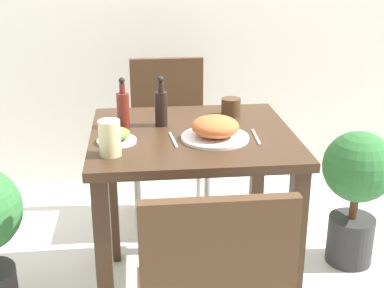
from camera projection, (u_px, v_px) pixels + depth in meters
The scene contains 11 objects.
dining_table at pixel (192, 165), 2.18m from camera, with size 0.80×0.75×0.77m.
chair_far at pixel (169, 133), 2.91m from camera, with size 0.42×0.42×0.90m.
food_plate at pixel (215, 129), 2.04m from camera, with size 0.26×0.26×0.09m.
side_plate at pixel (116, 136), 2.01m from camera, with size 0.15×0.15×0.06m.
drink_cup at pixel (231, 107), 2.33m from camera, with size 0.08×0.08×0.08m.
juice_glass at pixel (110, 138), 1.88m from camera, with size 0.08×0.08×0.13m.
sauce_bottle at pixel (123, 108), 2.16m from camera, with size 0.05×0.05×0.21m.
condiment_bottle at pixel (161, 107), 2.19m from camera, with size 0.05×0.05×0.21m.
fork_utensil at pixel (173, 140), 2.04m from camera, with size 0.02×0.17×0.00m.
spoon_utensil at pixel (256, 137), 2.07m from camera, with size 0.02×0.17×0.00m.
potted_plant_right at pixel (356, 185), 2.51m from camera, with size 0.33×0.33×0.67m.
Camera 1 is at (-0.22, -2.00, 1.47)m, focal length 50.00 mm.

